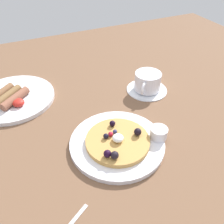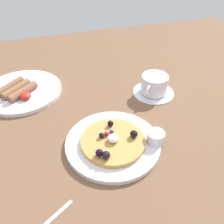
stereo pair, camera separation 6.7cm
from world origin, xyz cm
name	(u,v)px [view 1 (the left image)]	position (x,y,z in cm)	size (l,w,h in cm)	color
ground_plane	(93,136)	(0.00, 0.00, -1.50)	(193.06, 149.88, 3.00)	brown
pancake_plate	(117,143)	(4.12, -7.04, 0.67)	(24.97, 24.97, 1.35)	white
pancake_with_berries	(118,141)	(3.93, -7.71, 2.16)	(16.71, 16.71, 3.25)	#C08E47
syrup_ramekin	(159,133)	(14.72, -10.23, 2.90)	(4.61, 4.61, 3.02)	white
breakfast_plate	(13,98)	(-18.34, 25.58, 0.68)	(26.77, 26.77, 1.36)	white
fried_breakfast	(7,97)	(-19.98, 23.98, 2.52)	(14.43, 13.38, 2.78)	brown
coffee_saucer	(147,89)	(24.75, 12.04, 0.33)	(13.96, 13.96, 0.67)	white
coffee_cup	(148,81)	(24.64, 11.93, 3.79)	(10.11, 10.01, 6.02)	white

